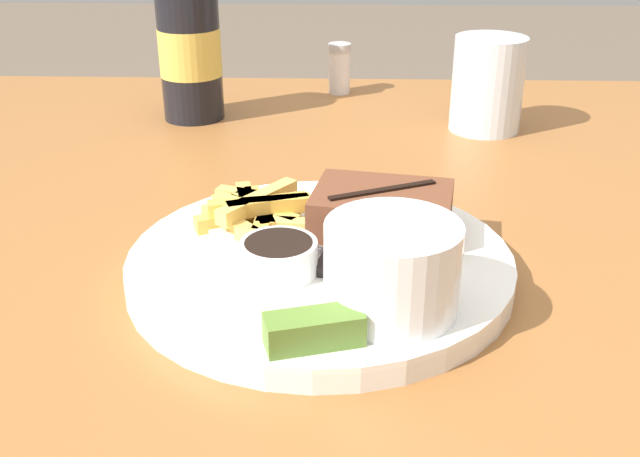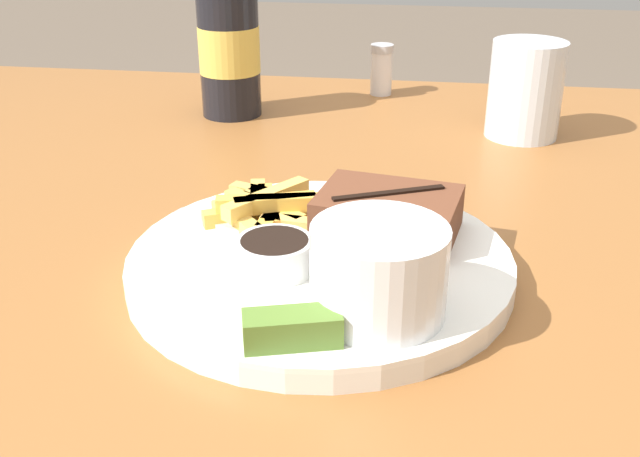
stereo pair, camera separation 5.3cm
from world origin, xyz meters
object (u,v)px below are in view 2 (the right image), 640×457
(pickle_spear, at_px, (296,329))
(coleslaw_cup, at_px, (379,266))
(dipping_sauce_cup, at_px, (275,253))
(beer_bottle, at_px, (229,46))
(fork_utensil, at_px, (239,229))
(steak_portion, at_px, (388,214))
(knife_utensil, at_px, (351,235))
(drinking_glass, at_px, (525,90))
(salt_shaker, at_px, (381,69))
(dinner_plate, at_px, (320,264))

(pickle_spear, bearing_deg, coleslaw_cup, 42.61)
(dipping_sauce_cup, height_order, pickle_spear, dipping_sauce_cup)
(coleslaw_cup, distance_m, beer_bottle, 0.50)
(pickle_spear, bearing_deg, fork_utensil, 115.94)
(steak_portion, xyz_separation_m, knife_utensil, (-0.03, -0.01, -0.01))
(coleslaw_cup, xyz_separation_m, dipping_sauce_cup, (-0.07, 0.04, -0.02))
(dipping_sauce_cup, height_order, drinking_glass, drinking_glass)
(coleslaw_cup, height_order, knife_utensil, coleslaw_cup)
(salt_shaker, bearing_deg, knife_utensil, -88.86)
(coleslaw_cup, bearing_deg, pickle_spear, -137.39)
(pickle_spear, xyz_separation_m, beer_bottle, (-0.16, 0.49, 0.05))
(pickle_spear, relative_size, salt_shaker, 0.94)
(dipping_sauce_cup, distance_m, drinking_glass, 0.43)
(fork_utensil, xyz_separation_m, knife_utensil, (0.09, -0.00, 0.00))
(coleslaw_cup, relative_size, dipping_sauce_cup, 1.60)
(dinner_plate, height_order, knife_utensil, knife_utensil)
(dipping_sauce_cup, height_order, beer_bottle, beer_bottle)
(dinner_plate, relative_size, knife_utensil, 1.69)
(knife_utensil, xyz_separation_m, salt_shaker, (-0.01, 0.47, 0.01))
(knife_utensil, height_order, drinking_glass, drinking_glass)
(coleslaw_cup, bearing_deg, salt_shaker, 93.69)
(steak_portion, height_order, coleslaw_cup, coleslaw_cup)
(steak_portion, bearing_deg, knife_utensil, -152.50)
(drinking_glass, bearing_deg, beer_bottle, 174.22)
(pickle_spear, xyz_separation_m, knife_utensil, (0.02, 0.14, -0.01))
(fork_utensil, xyz_separation_m, beer_bottle, (-0.09, 0.35, 0.06))
(steak_portion, bearing_deg, dipping_sauce_cup, -136.29)
(knife_utensil, bearing_deg, salt_shaker, 14.11)
(dinner_plate, height_order, salt_shaker, salt_shaker)
(pickle_spear, distance_m, fork_utensil, 0.16)
(dipping_sauce_cup, bearing_deg, pickle_spear, -70.99)
(knife_utensil, relative_size, drinking_glass, 1.58)
(dinner_plate, height_order, pickle_spear, pickle_spear)
(pickle_spear, height_order, fork_utensil, pickle_spear)
(fork_utensil, xyz_separation_m, drinking_glass, (0.24, 0.32, 0.03))
(drinking_glass, bearing_deg, coleslaw_cup, -107.14)
(drinking_glass, bearing_deg, knife_utensil, -116.15)
(salt_shaker, bearing_deg, coleslaw_cup, -86.31)
(coleslaw_cup, xyz_separation_m, salt_shaker, (-0.04, 0.57, -0.02))
(pickle_spear, height_order, salt_shaker, salt_shaker)
(steak_portion, distance_m, fork_utensil, 0.11)
(pickle_spear, bearing_deg, knife_utensil, 83.03)
(drinking_glass, bearing_deg, salt_shaker, 138.17)
(knife_utensil, distance_m, drinking_glass, 0.36)
(steak_portion, height_order, knife_utensil, steak_portion)
(pickle_spear, bearing_deg, drinking_glass, 69.30)
(dinner_plate, distance_m, dipping_sauce_cup, 0.05)
(coleslaw_cup, xyz_separation_m, knife_utensil, (-0.03, 0.10, -0.03))
(coleslaw_cup, distance_m, fork_utensil, 0.15)
(steak_portion, distance_m, coleslaw_cup, 0.11)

